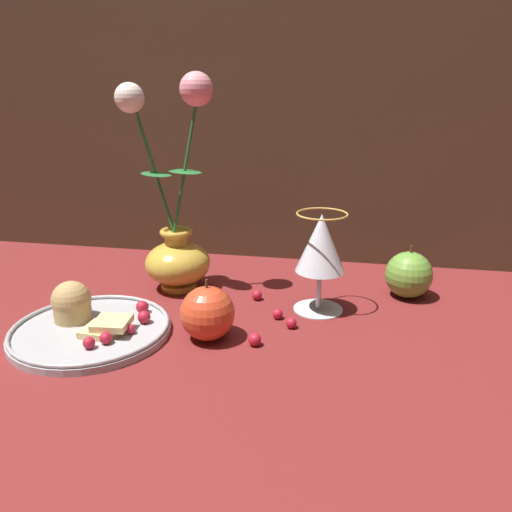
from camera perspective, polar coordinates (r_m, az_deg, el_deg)
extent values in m
plane|color=maroon|center=(0.79, -0.32, -7.11)|extent=(2.40, 2.40, 0.00)
cylinder|color=gold|center=(0.91, -8.79, -3.34)|extent=(0.06, 0.06, 0.01)
ellipsoid|color=gold|center=(0.89, -8.92, -0.79)|extent=(0.12, 0.12, 0.08)
cylinder|color=gold|center=(0.88, -9.06, 1.77)|extent=(0.04, 0.04, 0.03)
torus|color=gold|center=(0.88, -9.11, 2.73)|extent=(0.06, 0.06, 0.01)
cylinder|color=#23662D|center=(0.86, -11.60, 9.87)|extent=(0.07, 0.01, 0.22)
ellipsoid|color=#23662D|center=(0.86, -11.35, 9.15)|extent=(0.08, 0.07, 0.00)
sphere|color=silver|center=(0.86, -14.26, 17.13)|extent=(0.05, 0.05, 0.05)
cylinder|color=#23662D|center=(0.84, -8.04, 10.31)|extent=(0.05, 0.02, 0.24)
ellipsoid|color=#23662D|center=(0.84, -8.15, 9.52)|extent=(0.08, 0.07, 0.00)
sphere|color=pink|center=(0.82, -6.83, 18.42)|extent=(0.05, 0.05, 0.05)
cylinder|color=#A3A3A8|center=(0.77, -18.33, -8.20)|extent=(0.23, 0.23, 0.01)
torus|color=#A3A3A8|center=(0.77, -18.39, -7.66)|extent=(0.23, 0.23, 0.01)
cylinder|color=tan|center=(0.80, -20.23, -5.79)|extent=(0.05, 0.05, 0.03)
sphere|color=tan|center=(0.79, -20.36, -4.73)|extent=(0.06, 0.06, 0.06)
cube|color=#DBBC7A|center=(0.75, -17.27, -8.11)|extent=(0.05, 0.05, 0.01)
cube|color=#DBBC7A|center=(0.74, -16.13, -7.36)|extent=(0.05, 0.05, 0.01)
sphere|color=#AD192D|center=(0.71, -18.56, -9.39)|extent=(0.02, 0.02, 0.02)
sphere|color=#AD192D|center=(0.72, -16.80, -8.98)|extent=(0.02, 0.02, 0.02)
sphere|color=#AD192D|center=(0.74, -14.19, -8.12)|extent=(0.01, 0.01, 0.01)
sphere|color=#AD192D|center=(0.76, -12.68, -6.82)|extent=(0.02, 0.02, 0.02)
sphere|color=#AD192D|center=(0.80, -12.87, -5.69)|extent=(0.02, 0.02, 0.02)
cylinder|color=silver|center=(0.82, 7.10, -5.97)|extent=(0.08, 0.08, 0.00)
cylinder|color=silver|center=(0.81, 7.20, -3.79)|extent=(0.01, 0.01, 0.06)
cone|color=silver|center=(0.78, 7.42, 1.50)|extent=(0.08, 0.08, 0.09)
cone|color=#E5CC66|center=(0.79, 7.38, 0.54)|extent=(0.07, 0.07, 0.06)
torus|color=gold|center=(0.77, 7.56, 4.80)|extent=(0.08, 0.08, 0.00)
sphere|color=#D14223|center=(0.71, -5.57, -6.53)|extent=(0.08, 0.08, 0.08)
cylinder|color=#4C3319|center=(0.70, -5.68, -3.17)|extent=(0.00, 0.00, 0.01)
sphere|color=#669938|center=(0.89, 17.05, -2.06)|extent=(0.08, 0.08, 0.08)
cylinder|color=#4C3319|center=(0.88, 17.33, 0.75)|extent=(0.00, 0.00, 0.01)
sphere|color=#AD192D|center=(0.85, 0.11, -4.49)|extent=(0.02, 0.02, 0.02)
sphere|color=#AD192D|center=(0.78, 2.49, -6.64)|extent=(0.02, 0.02, 0.02)
sphere|color=#AD192D|center=(0.70, -0.15, -9.54)|extent=(0.02, 0.02, 0.02)
sphere|color=#AD192D|center=(0.75, 4.06, -7.65)|extent=(0.02, 0.02, 0.02)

